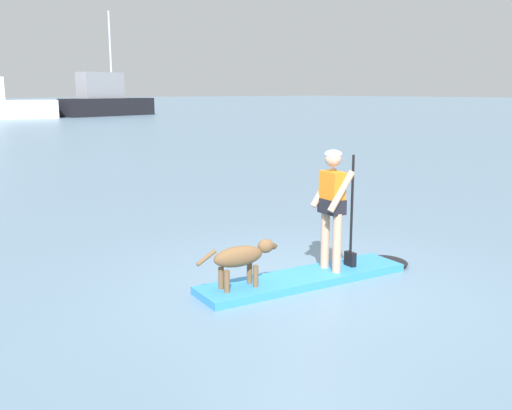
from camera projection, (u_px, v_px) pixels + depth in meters
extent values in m
plane|color=slate|center=(303.00, 282.00, 7.74)|extent=(400.00, 400.00, 0.00)
cube|color=#338CD8|center=(304.00, 278.00, 7.73)|extent=(3.07, 1.14, 0.10)
ellipsoid|color=black|center=(387.00, 262.00, 8.48)|extent=(0.65, 0.73, 0.10)
cylinder|color=tan|center=(325.00, 239.00, 7.97)|extent=(0.12, 0.12, 0.81)
cylinder|color=tan|center=(337.00, 243.00, 7.75)|extent=(0.12, 0.12, 0.81)
cube|color=black|center=(332.00, 206.00, 7.77)|extent=(0.27, 0.39, 0.20)
cube|color=orange|center=(332.00, 192.00, 7.73)|extent=(0.25, 0.37, 0.55)
sphere|color=tan|center=(333.00, 159.00, 7.64)|extent=(0.22, 0.22, 0.22)
ellipsoid|color=white|center=(333.00, 154.00, 7.63)|extent=(0.23, 0.23, 0.11)
cylinder|color=tan|center=(324.00, 187.00, 7.88)|extent=(0.43, 0.15, 0.54)
cylinder|color=tan|center=(341.00, 192.00, 7.56)|extent=(0.43, 0.15, 0.54)
cylinder|color=black|center=(352.00, 211.00, 7.96)|extent=(0.04, 0.04, 1.57)
cube|color=black|center=(350.00, 259.00, 8.10)|extent=(0.11, 0.19, 0.20)
ellipsoid|color=brown|center=(238.00, 256.00, 7.14)|extent=(0.70, 0.32, 0.26)
ellipsoid|color=brown|center=(266.00, 246.00, 7.32)|extent=(0.24, 0.19, 0.18)
ellipsoid|color=#503923|center=(273.00, 246.00, 7.38)|extent=(0.13, 0.10, 0.08)
cylinder|color=brown|center=(206.00, 258.00, 6.91)|extent=(0.27, 0.09, 0.18)
cylinder|color=brown|center=(249.00, 273.00, 7.36)|extent=(0.07, 0.07, 0.27)
cylinder|color=brown|center=(256.00, 276.00, 7.23)|extent=(0.07, 0.07, 0.27)
cylinder|color=brown|center=(221.00, 278.00, 7.15)|extent=(0.07, 0.07, 0.27)
cylinder|color=brown|center=(227.00, 282.00, 7.02)|extent=(0.07, 0.07, 0.27)
cube|color=black|center=(108.00, 107.00, 58.11)|extent=(10.19, 4.27, 1.74)
cube|color=gray|center=(100.00, 85.00, 57.23)|extent=(4.72, 2.66, 2.53)
cylinder|color=silver|center=(111.00, 55.00, 57.43)|extent=(0.20, 0.20, 8.46)
cylinder|color=silver|center=(100.00, 86.00, 57.25)|extent=(3.43, 0.78, 0.14)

